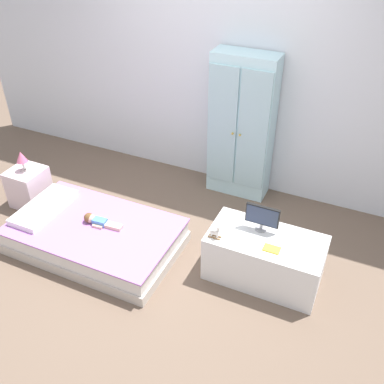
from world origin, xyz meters
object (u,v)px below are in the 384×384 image
Objects in this scene: tv_stand at (264,258)px; tv_monitor at (262,217)px; wardrobe at (241,128)px; rocking_horse_toy at (216,232)px; book_yellow at (272,249)px; bed at (96,236)px; doll at (96,220)px; nightstand at (29,187)px; table_lamp at (21,158)px.

tv_monitor is at bearing 132.86° from tv_stand.
tv_stand is at bearing -60.63° from wardrobe.
wardrobe reaches higher than rocking_horse_toy.
rocking_horse_toy is at bearing -173.30° from book_yellow.
bed is 4.00× the size of doll.
book_yellow reaches higher than doll.
tv_monitor reaches higher than rocking_horse_toy.
tv_stand is at bearing 122.49° from book_yellow.
nightstand is 2.58m from tv_monitor.
book_yellow is at bearing -2.55° from table_lamp.
rocking_horse_toy is at bearing -4.48° from table_lamp.
nightstand is 2.27m from rocking_horse_toy.
table_lamp is 1.64× the size of book_yellow.
tv_stand is at bearing 23.38° from rocking_horse_toy.
nightstand is 1.87× the size of table_lamp.
rocking_horse_toy is (0.27, -1.36, -0.28)m from wardrobe.
doll is at bearing 87.44° from bed.
wardrobe is at bearing 31.08° from nightstand.
table_lamp is (0.00, 0.00, 0.37)m from nightstand.
tv_stand is at bearing -47.14° from tv_monitor.
tv_stand reaches higher than bed.
nightstand is 3.08× the size of book_yellow.
bed is 11.86× the size of rocking_horse_toy.
doll is 0.93× the size of nightstand.
rocking_horse_toy is (2.24, -0.18, -0.06)m from table_lamp.
tv_monitor is (1.49, 0.38, 0.46)m from bed.
nightstand is 0.27× the size of wardrobe.
tv_stand is at bearing -0.10° from table_lamp.
nightstand reaches higher than doll.
rocking_horse_toy is at bearing -4.48° from nightstand.
bed is at bearing -165.78° from tv_monitor.
rocking_horse_toy is (2.24, -0.18, 0.30)m from nightstand.
tv_stand is 3.36× the size of tv_monitor.
table_lamp is at bearing -178.13° from tv_monitor.
doll is at bearing -175.92° from rocking_horse_toy.
wardrobe reaches higher than tv_stand.
doll is 1.20m from rocking_horse_toy.
tv_stand is 7.15× the size of book_yellow.
wardrobe reaches higher than doll.
bed is 0.99× the size of wardrobe.
doll is 2.97× the size of rocking_horse_toy.
book_yellow is at bearing 6.70° from rocking_horse_toy.
nightstand is 2.37m from wardrobe.
tv_monitor is at bearing 14.22° from bed.
book_yellow is (2.71, -0.12, 0.24)m from nightstand.
tv_stand reaches higher than nightstand.
wardrobe is 5.41× the size of tv_monitor.
tv_monitor reaches higher than bed.
bed is at bearing -15.55° from table_lamp.
rocking_horse_toy is 0.96× the size of book_yellow.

